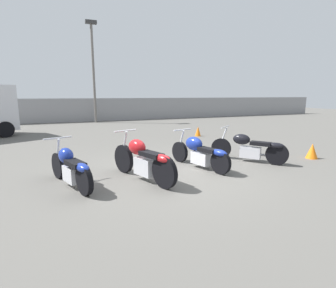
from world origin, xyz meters
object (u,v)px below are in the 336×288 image
(motorcycle_slot_0, at_px, (71,168))
(motorcycle_slot_3, at_px, (250,148))
(motorcycle_slot_2, at_px, (199,152))
(light_pole_left, at_px, (93,63))
(motorcycle_slot_1, at_px, (143,160))
(traffic_cone_far, at_px, (198,131))
(traffic_cone_near, at_px, (312,151))

(motorcycle_slot_0, distance_m, motorcycle_slot_3, 4.70)
(motorcycle_slot_0, relative_size, motorcycle_slot_3, 1.04)
(motorcycle_slot_0, bearing_deg, motorcycle_slot_2, -14.78)
(light_pole_left, distance_m, motorcycle_slot_1, 13.24)
(motorcycle_slot_2, xyz_separation_m, traffic_cone_far, (2.49, 4.59, -0.19))
(light_pole_left, height_order, motorcycle_slot_0, light_pole_left)
(traffic_cone_near, distance_m, traffic_cone_far, 5.10)
(light_pole_left, bearing_deg, traffic_cone_far, -65.80)
(light_pole_left, relative_size, motorcycle_slot_0, 3.46)
(motorcycle_slot_3, bearing_deg, traffic_cone_far, 43.17)
(motorcycle_slot_0, height_order, motorcycle_slot_2, motorcycle_slot_0)
(motorcycle_slot_0, distance_m, traffic_cone_near, 6.64)
(motorcycle_slot_0, distance_m, motorcycle_slot_2, 3.10)
(light_pole_left, distance_m, motorcycle_slot_2, 12.89)
(motorcycle_slot_2, bearing_deg, traffic_cone_near, -21.72)
(light_pole_left, relative_size, traffic_cone_near, 14.62)
(motorcycle_slot_1, height_order, motorcycle_slot_2, motorcycle_slot_1)
(motorcycle_slot_1, xyz_separation_m, traffic_cone_near, (5.16, 0.00, -0.24))
(motorcycle_slot_0, relative_size, motorcycle_slot_2, 0.93)
(motorcycle_slot_3, relative_size, traffic_cone_far, 4.11)
(light_pole_left, bearing_deg, motorcycle_slot_0, -99.38)
(motorcycle_slot_0, relative_size, traffic_cone_near, 4.22)
(light_pole_left, height_order, motorcycle_slot_3, light_pole_left)
(motorcycle_slot_3, bearing_deg, light_pole_left, 66.07)
(traffic_cone_near, bearing_deg, light_pole_left, 109.62)
(motorcycle_slot_0, height_order, traffic_cone_far, motorcycle_slot_0)
(light_pole_left, bearing_deg, motorcycle_slot_1, -92.72)
(motorcycle_slot_1, distance_m, motorcycle_slot_2, 1.66)
(light_pole_left, distance_m, traffic_cone_far, 9.29)
(motorcycle_slot_0, xyz_separation_m, motorcycle_slot_3, (4.70, 0.26, -0.00))
(light_pole_left, height_order, motorcycle_slot_2, light_pole_left)
(motorcycle_slot_2, bearing_deg, motorcycle_slot_3, -14.77)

